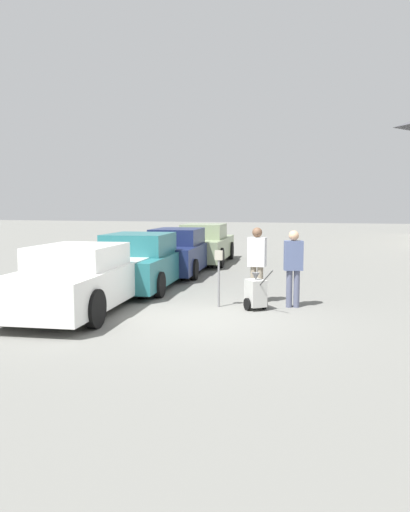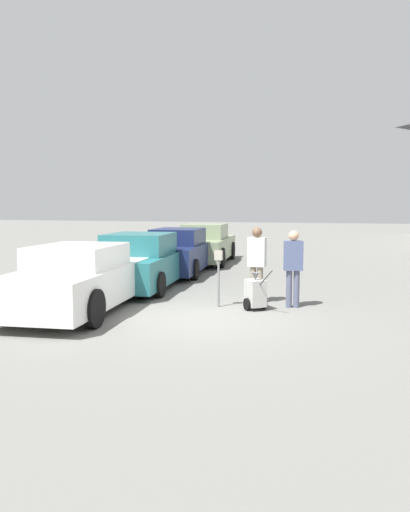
# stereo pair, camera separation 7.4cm
# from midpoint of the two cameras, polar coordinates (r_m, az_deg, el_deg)

# --- Properties ---
(ground_plane) EXTENTS (120.00, 120.00, 0.00)m
(ground_plane) POSITION_cam_midpoint_polar(r_m,az_deg,el_deg) (10.38, -0.23, -7.24)
(ground_plane) COLOR slate
(parked_car_white) EXTENTS (2.44, 5.21, 1.48)m
(parked_car_white) POSITION_cam_midpoint_polar(r_m,az_deg,el_deg) (11.48, -13.70, -2.57)
(parked_car_white) COLOR silver
(parked_car_white) RESTS_ON ground_plane
(parked_car_teal) EXTENTS (2.43, 5.01, 1.56)m
(parked_car_teal) POSITION_cam_midpoint_polar(r_m,az_deg,el_deg) (14.38, -7.11, -0.77)
(parked_car_teal) COLOR #23666B
(parked_car_teal) RESTS_ON ground_plane
(parked_car_navy) EXTENTS (2.31, 5.30, 1.56)m
(parked_car_navy) POSITION_cam_midpoint_polar(r_m,az_deg,el_deg) (17.38, -2.81, 0.42)
(parked_car_navy) COLOR #19234C
(parked_car_navy) RESTS_ON ground_plane
(parked_car_sage) EXTENTS (2.37, 5.21, 1.60)m
(parked_car_sage) POSITION_cam_midpoint_polar(r_m,az_deg,el_deg) (20.44, 0.20, 1.29)
(parked_car_sage) COLOR gray
(parked_car_sage) RESTS_ON ground_plane
(parking_meter) EXTENTS (0.18, 0.09, 1.31)m
(parking_meter) POSITION_cam_midpoint_polar(r_m,az_deg,el_deg) (11.48, 1.74, -1.34)
(parking_meter) COLOR slate
(parking_meter) RESTS_ON ground_plane
(person_worker) EXTENTS (0.44, 0.25, 1.82)m
(person_worker) POSITION_cam_midpoint_polar(r_m,az_deg,el_deg) (12.02, 6.13, -0.42)
(person_worker) COLOR gray
(person_worker) RESTS_ON ground_plane
(person_supervisor) EXTENTS (0.46, 0.32, 1.78)m
(person_supervisor) POSITION_cam_midpoint_polar(r_m,az_deg,el_deg) (11.60, 10.23, -0.86)
(person_supervisor) COLOR #515670
(person_supervisor) RESTS_ON ground_plane
(equipment_cart) EXTENTS (0.76, 0.89, 1.00)m
(equipment_cart) POSITION_cam_midpoint_polar(r_m,az_deg,el_deg) (11.29, 5.96, -4.21)
(equipment_cart) COLOR #B2B2AD
(equipment_cart) RESTS_ON ground_plane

